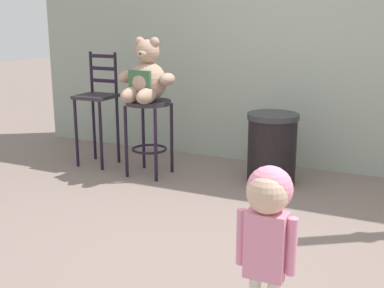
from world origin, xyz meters
The scene contains 6 objects.
ground_plane centered at (0.00, 0.00, 0.00)m, with size 24.00×24.00×0.00m, color slate.
bar_stool_with_teddy centered at (-1.13, 1.23, 0.54)m, with size 0.44×0.44×0.75m.
teddy_bear centered at (-1.13, 1.20, 0.97)m, with size 0.57×0.51×0.60m.
child_walking centered at (0.70, -0.89, 0.65)m, with size 0.28×0.23×0.90m.
trash_bin centered at (0.04, 1.48, 0.34)m, with size 0.48×0.48×0.67m.
bar_chair_empty centered at (-1.80, 1.33, 0.66)m, with size 0.36×0.36×1.18m.
Camera 1 is at (1.29, -2.93, 1.54)m, focal length 46.97 mm.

